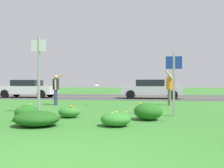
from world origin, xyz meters
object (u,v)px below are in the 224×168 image
(person_thrower_dark_shirt, at_px, (56,87))
(car_silver_center_right, at_px, (151,89))
(person_catcher_orange_shirt, at_px, (169,87))
(frisbee_white, at_px, (97,85))
(sign_post_near_path, at_px, (39,67))
(sign_post_by_roadside, at_px, (174,77))
(car_white_center_left, at_px, (28,89))

(person_thrower_dark_shirt, height_order, car_silver_center_right, person_thrower_dark_shirt)
(person_catcher_orange_shirt, xyz_separation_m, frisbee_white, (-3.81, -0.62, 0.07))
(sign_post_near_path, distance_m, person_catcher_orange_shirt, 6.98)
(sign_post_near_path, height_order, sign_post_by_roadside, sign_post_near_path)
(person_thrower_dark_shirt, distance_m, frisbee_white, 2.24)
(sign_post_by_roadside, height_order, car_white_center_left, sign_post_by_roadside)
(sign_post_by_roadside, relative_size, frisbee_white, 9.33)
(sign_post_near_path, xyz_separation_m, person_thrower_dark_shirt, (-0.79, 3.82, -0.80))
(frisbee_white, height_order, car_silver_center_right, car_silver_center_right)
(sign_post_by_roadside, relative_size, car_silver_center_right, 0.50)
(sign_post_by_roadside, bearing_deg, car_white_center_left, 136.05)
(sign_post_near_path, height_order, person_thrower_dark_shirt, sign_post_near_path)
(sign_post_near_path, height_order, person_catcher_orange_shirt, sign_post_near_path)
(sign_post_near_path, relative_size, sign_post_by_roadside, 1.31)
(sign_post_by_roadside, bearing_deg, person_thrower_dark_shirt, 146.74)
(person_catcher_orange_shirt, bearing_deg, sign_post_by_roadside, -93.07)
(sign_post_near_path, xyz_separation_m, frisbee_white, (1.45, 3.91, -0.71))
(sign_post_near_path, bearing_deg, frisbee_white, 69.65)
(person_catcher_orange_shirt, height_order, frisbee_white, person_catcher_orange_shirt)
(sign_post_by_roadside, distance_m, person_catcher_orange_shirt, 4.53)
(sign_post_by_roadside, bearing_deg, sign_post_near_path, -179.75)
(frisbee_white, xyz_separation_m, car_silver_center_right, (2.92, 6.47, -0.32))
(car_white_center_left, bearing_deg, person_catcher_orange_shirt, -28.03)
(sign_post_by_roadside, xyz_separation_m, person_thrower_dark_shirt, (-5.80, 3.80, -0.40))
(car_silver_center_right, bearing_deg, person_catcher_orange_shirt, -81.43)
(sign_post_near_path, xyz_separation_m, sign_post_by_roadside, (5.01, 0.02, -0.40))
(sign_post_by_roadside, xyz_separation_m, car_white_center_left, (-10.74, 10.35, -0.62))
(person_thrower_dark_shirt, xyz_separation_m, frisbee_white, (2.23, 0.08, 0.09))
(car_silver_center_right, bearing_deg, frisbee_white, -114.34)
(sign_post_by_roadside, distance_m, frisbee_white, 5.28)
(person_thrower_dark_shirt, bearing_deg, person_catcher_orange_shirt, 6.64)
(person_catcher_orange_shirt, height_order, car_silver_center_right, person_catcher_orange_shirt)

